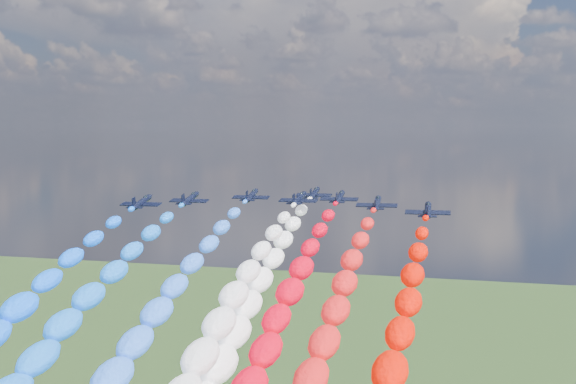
% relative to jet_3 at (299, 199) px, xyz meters
% --- Properties ---
extents(jet_0, '(9.23, 12.31, 4.72)m').
position_rel_jet_3_xyz_m(jet_0, '(-30.72, -16.50, 0.00)').
color(jet_0, black).
extents(jet_1, '(8.96, 12.12, 4.72)m').
position_rel_jet_3_xyz_m(jet_1, '(-23.60, -6.79, 0.00)').
color(jet_1, black).
extents(trail_1, '(6.81, 109.42, 44.92)m').
position_rel_jet_3_xyz_m(trail_1, '(-23.60, -62.94, -19.99)').
color(trail_1, blue).
extents(jet_2, '(9.29, 12.36, 4.72)m').
position_rel_jet_3_xyz_m(jet_2, '(-12.74, 4.63, 0.00)').
color(jet_2, black).
extents(trail_2, '(6.81, 109.42, 44.92)m').
position_rel_jet_3_xyz_m(trail_2, '(-12.74, -51.52, -19.99)').
color(trail_2, blue).
extents(jet_3, '(9.15, 12.26, 4.72)m').
position_rel_jet_3_xyz_m(jet_3, '(0.00, 0.00, 0.00)').
color(jet_3, black).
extents(trail_3, '(6.81, 109.42, 44.92)m').
position_rel_jet_3_xyz_m(trail_3, '(0.00, -56.15, -19.99)').
color(trail_3, white).
extents(jet_4, '(9.00, 12.15, 4.72)m').
position_rel_jet_3_xyz_m(jet_4, '(0.28, 13.93, 0.00)').
color(jet_4, black).
extents(trail_4, '(6.81, 109.42, 44.92)m').
position_rel_jet_3_xyz_m(trail_4, '(0.28, -42.22, -19.99)').
color(trail_4, white).
extents(jet_5, '(9.14, 12.25, 4.72)m').
position_rel_jet_3_xyz_m(jet_5, '(8.19, 5.64, 0.00)').
color(jet_5, black).
extents(trail_5, '(6.81, 109.42, 44.92)m').
position_rel_jet_3_xyz_m(trail_5, '(8.19, -50.52, -19.99)').
color(trail_5, red).
extents(jet_6, '(9.49, 12.49, 4.72)m').
position_rel_jet_3_xyz_m(jet_6, '(18.49, -5.69, 0.00)').
color(jet_6, black).
extents(trail_6, '(6.81, 109.42, 44.92)m').
position_rel_jet_3_xyz_m(trail_6, '(18.49, -61.84, -19.99)').
color(trail_6, red).
extents(jet_7, '(9.43, 12.45, 4.72)m').
position_rel_jet_3_xyz_m(jet_7, '(29.98, -16.35, 0.00)').
color(jet_7, black).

